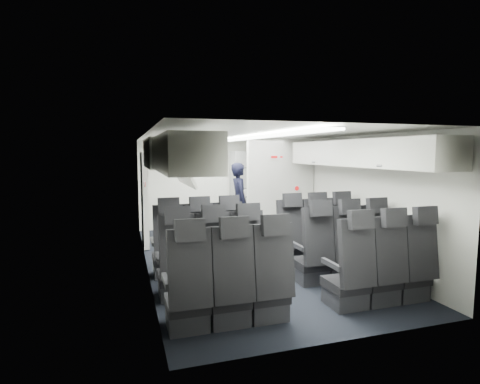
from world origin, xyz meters
TOP-DOWN VIEW (x-y plane):
  - cabin_shell at (0.00, 0.00)m, footprint 3.41×6.01m
  - seat_row_front at (-0.00, -0.53)m, footprint 3.33×0.56m
  - seat_row_mid at (-0.00, -1.43)m, footprint 3.33×0.56m
  - seat_row_rear at (-0.00, -2.33)m, footprint 3.33×0.56m
  - overhead_bin_left_rear at (-1.40, -2.00)m, footprint 0.53×1.80m
  - overhead_bin_left_front_open at (-1.44, -0.25)m, footprint 0.64×1.70m
  - overhead_bin_right_rear at (1.40, -2.00)m, footprint 0.53×1.80m
  - overhead_bin_right_front at (1.40, -0.25)m, footprint 0.53×1.70m
  - bulkhead_partition at (0.98, 0.80)m, footprint 1.40×0.15m
  - galley_unit at (0.95, 2.72)m, footprint 0.85×0.52m
  - boarding_door at (-1.64, 1.55)m, footprint 0.12×1.27m
  - flight_attendant at (0.34, 1.55)m, footprint 0.43×0.62m
  - carry_on_bag at (-1.42, -0.51)m, footprint 0.36×0.26m
  - papers at (0.53, 1.50)m, footprint 0.21×0.05m

SIDE VIEW (x-z plane):
  - seat_row_front at x=0.00m, z-range -0.21..1.02m
  - seat_row_mid at x=0.00m, z-range -0.21..1.02m
  - seat_row_rear at x=0.00m, z-range -0.21..1.02m
  - flight_attendant at x=0.34m, z-range 0.00..1.65m
  - galley_unit at x=0.95m, z-range 0.00..1.90m
  - boarding_door at x=-1.64m, z-range 0.02..1.88m
  - papers at x=0.53m, z-range 0.95..1.10m
  - bulkhead_partition at x=0.98m, z-range 0.01..2.14m
  - cabin_shell at x=0.00m, z-range 0.04..2.21m
  - overhead_bin_left_front_open at x=-1.44m, z-range 1.38..2.10m
  - carry_on_bag at x=-1.42m, z-range 1.71..1.92m
  - overhead_bin_right_front at x=1.40m, z-range 1.66..2.06m
  - overhead_bin_left_rear at x=-1.40m, z-range 1.66..2.06m
  - overhead_bin_right_rear at x=1.40m, z-range 1.66..2.06m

